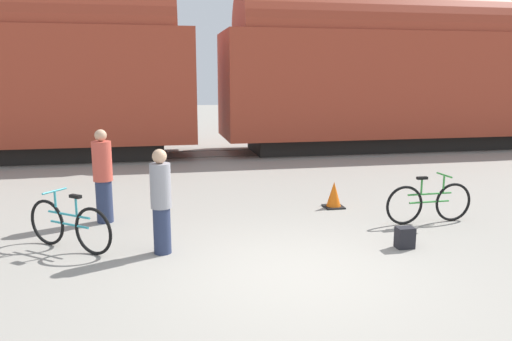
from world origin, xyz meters
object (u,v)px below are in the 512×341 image
object	(u,v)px
backpack	(405,238)
bicycle_green	(429,203)
bicycle_teal	(69,225)
person_in_red	(103,176)
person_in_grey	(161,201)
freight_train	(208,67)
traffic_cone	(334,195)

from	to	relation	value
backpack	bicycle_green	bearing A→B (deg)	47.24
bicycle_teal	person_in_red	bearing A→B (deg)	75.00
bicycle_green	person_in_red	xyz separation A→B (m)	(-5.92, 1.24, 0.49)
person_in_grey	person_in_red	xyz separation A→B (m)	(-1.03, 1.91, 0.05)
bicycle_teal	backpack	distance (m)	5.31
freight_train	person_in_grey	bearing A→B (deg)	-100.22
person_in_grey	person_in_red	bearing A→B (deg)	-93.35
bicycle_teal	person_in_red	size ratio (longest dim) A/B	0.80
bicycle_teal	backpack	size ratio (longest dim) A/B	4.12
person_in_grey	traffic_cone	world-z (taller)	person_in_grey
bicycle_green	person_in_red	size ratio (longest dim) A/B	1.00
bicycle_teal	person_in_grey	bearing A→B (deg)	-17.24
freight_train	bicycle_teal	size ratio (longest dim) A/B	39.87
freight_train	bicycle_green	distance (m)	9.95
bicycle_green	person_in_grey	distance (m)	4.96
freight_train	bicycle_teal	xyz separation A→B (m)	(-3.18, -9.31, -2.58)
freight_train	bicycle_green	world-z (taller)	freight_train
traffic_cone	bicycle_teal	bearing A→B (deg)	-161.95
person_in_grey	person_in_red	size ratio (longest dim) A/B	0.93
person_in_red	backpack	distance (m)	5.44
bicycle_teal	person_in_grey	world-z (taller)	person_in_grey
bicycle_green	traffic_cone	distance (m)	1.94
person_in_red	traffic_cone	xyz separation A→B (m)	(4.57, 0.15, -0.62)
freight_train	person_in_red	size ratio (longest dim) A/B	32.02
bicycle_teal	person_in_grey	size ratio (longest dim) A/B	0.86
freight_train	bicycle_teal	world-z (taller)	freight_train
backpack	freight_train	bearing A→B (deg)	101.20
bicycle_teal	person_in_red	xyz separation A→B (m)	(0.39, 1.46, 0.48)
person_in_grey	traffic_cone	distance (m)	4.13
person_in_grey	backpack	size ratio (longest dim) A/B	4.79
person_in_grey	backpack	bearing A→B (deg)	140.39
backpack	bicycle_teal	bearing A→B (deg)	169.55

